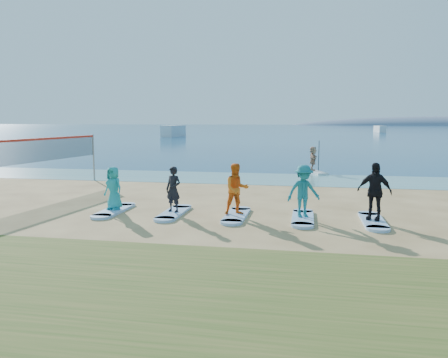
% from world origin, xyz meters
% --- Properties ---
extents(ground, '(600.00, 600.00, 0.00)m').
position_xyz_m(ground, '(0.00, 0.00, 0.00)').
color(ground, tan).
rests_on(ground, ground).
extents(shallow_water, '(600.00, 600.00, 0.00)m').
position_xyz_m(shallow_water, '(0.00, 10.50, 0.01)').
color(shallow_water, teal).
rests_on(shallow_water, ground).
extents(ocean, '(600.00, 600.00, 0.00)m').
position_xyz_m(ocean, '(0.00, 160.00, 0.01)').
color(ocean, navy).
rests_on(ocean, ground).
extents(volleyball_net, '(1.08, 9.04, 2.50)m').
position_xyz_m(volleyball_net, '(-9.21, 3.74, 1.90)').
color(volleyball_net, gray).
rests_on(volleyball_net, ground).
extents(paddleboard, '(1.87, 3.02, 0.12)m').
position_xyz_m(paddleboard, '(3.10, 14.12, 0.06)').
color(paddleboard, silver).
rests_on(paddleboard, ground).
extents(paddleboarder, '(0.52, 1.42, 1.51)m').
position_xyz_m(paddleboarder, '(3.10, 14.12, 0.87)').
color(paddleboarder, tan).
rests_on(paddleboarder, paddleboard).
extents(boat_offshore_a, '(2.85, 8.40, 2.23)m').
position_xyz_m(boat_offshore_a, '(-23.65, 70.83, 0.00)').
color(boat_offshore_a, silver).
rests_on(boat_offshore_a, ground).
extents(boat_offshore_b, '(2.41, 6.35, 1.78)m').
position_xyz_m(boat_offshore_b, '(22.08, 110.92, 0.00)').
color(boat_offshore_b, silver).
rests_on(boat_offshore_b, ground).
extents(surfboard_0, '(0.70, 2.20, 0.09)m').
position_xyz_m(surfboard_0, '(-4.07, 0.63, 0.04)').
color(surfboard_0, '#99BFEE').
rests_on(surfboard_0, ground).
extents(student_0, '(0.87, 0.72, 1.54)m').
position_xyz_m(student_0, '(-4.07, 0.63, 0.86)').
color(student_0, teal).
rests_on(student_0, surfboard_0).
extents(surfboard_1, '(0.70, 2.20, 0.09)m').
position_xyz_m(surfboard_1, '(-1.84, 0.63, 0.04)').
color(surfboard_1, '#99BFEE').
rests_on(surfboard_1, ground).
extents(student_1, '(0.67, 0.55, 1.59)m').
position_xyz_m(student_1, '(-1.84, 0.63, 0.88)').
color(student_1, black).
rests_on(student_1, surfboard_1).
extents(surfboard_2, '(0.70, 2.20, 0.09)m').
position_xyz_m(surfboard_2, '(0.39, 0.63, 0.04)').
color(surfboard_2, '#99BFEE').
rests_on(surfboard_2, ground).
extents(student_2, '(1.03, 0.93, 1.73)m').
position_xyz_m(student_2, '(0.39, 0.63, 0.96)').
color(student_2, orange).
rests_on(student_2, surfboard_2).
extents(surfboard_3, '(0.70, 2.20, 0.09)m').
position_xyz_m(surfboard_3, '(2.62, 0.63, 0.04)').
color(surfboard_3, '#99BFEE').
rests_on(surfboard_3, ground).
extents(student_3, '(1.28, 1.04, 1.73)m').
position_xyz_m(student_3, '(2.62, 0.63, 0.96)').
color(student_3, '#1A727D').
rests_on(student_3, surfboard_3).
extents(surfboard_4, '(0.70, 2.20, 0.09)m').
position_xyz_m(surfboard_4, '(4.84, 0.63, 0.04)').
color(surfboard_4, '#99BFEE').
rests_on(surfboard_4, ground).
extents(student_4, '(1.17, 0.85, 1.85)m').
position_xyz_m(student_4, '(4.84, 0.63, 1.02)').
color(student_4, black).
rests_on(student_4, surfboard_4).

